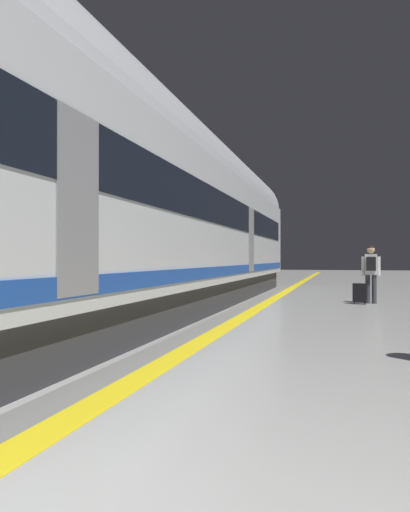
% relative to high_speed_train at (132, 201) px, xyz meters
% --- Properties ---
extents(safety_line_strip, '(0.36, 80.00, 0.01)m').
position_rel_high_speed_train_xyz_m(safety_line_strip, '(2.09, -0.14, -2.50)').
color(safety_line_strip, yellow).
rests_on(safety_line_strip, ground).
extents(tactile_edge_band, '(0.60, 80.00, 0.01)m').
position_rel_high_speed_train_xyz_m(tactile_edge_band, '(1.77, -0.14, -2.50)').
color(tactile_edge_band, slate).
rests_on(tactile_edge_band, ground).
extents(high_speed_train, '(2.94, 31.86, 4.97)m').
position_rel_high_speed_train_xyz_m(high_speed_train, '(0.00, 0.00, 0.00)').
color(high_speed_train, '#38383D').
rests_on(high_speed_train, ground).
extents(passenger_near, '(0.53, 0.33, 1.69)m').
position_rel_high_speed_train_xyz_m(passenger_near, '(5.04, 5.72, -1.50)').
color(passenger_near, '#383842').
rests_on(passenger_near, ground).
extents(suitcase_near, '(0.41, 0.29, 0.59)m').
position_rel_high_speed_train_xyz_m(suitcase_near, '(4.72, 5.42, -2.18)').
color(suitcase_near, black).
rests_on(suitcase_near, ground).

